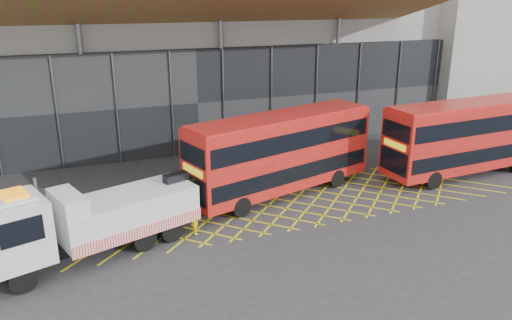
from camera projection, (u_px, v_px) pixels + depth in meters
name	position (u px, v px, depth m)	size (l,w,h in m)	color
ground_plane	(216.00, 214.00, 28.39)	(120.00, 120.00, 0.00)	#2D2D2F
road_markings	(305.00, 200.00, 30.27)	(27.96, 7.16, 0.01)	yellow
construction_building	(174.00, 29.00, 42.48)	(55.00, 23.97, 18.00)	gray
east_building	(474.00, 13.00, 50.17)	(15.00, 12.00, 20.00)	gray
recovery_truck	(88.00, 219.00, 23.27)	(11.60, 5.84, 4.10)	black
bus_towed	(281.00, 151.00, 30.36)	(12.67, 6.21, 5.05)	#AD140F
bus_second	(468.00, 135.00, 33.78)	(12.62, 3.72, 5.07)	#AD140F
worker	(195.00, 218.00, 25.82)	(0.65, 0.42, 1.77)	yellow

